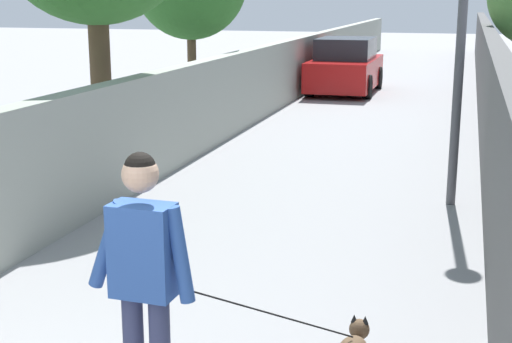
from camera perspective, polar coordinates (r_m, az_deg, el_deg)
ground_plane at (r=16.51m, az=8.84°, el=3.98°), size 80.00×80.00×0.00m
wall_left at (r=14.98m, az=-1.52°, el=6.23°), size 48.00×0.30×1.58m
fence_right at (r=14.28m, az=17.83°, el=5.87°), size 48.00×0.30×1.90m
person_skateboarder at (r=4.46m, az=-8.73°, el=-7.52°), size 0.23×0.71×1.74m
car_near at (r=21.15m, az=6.98°, el=8.06°), size 3.81×1.80×1.54m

